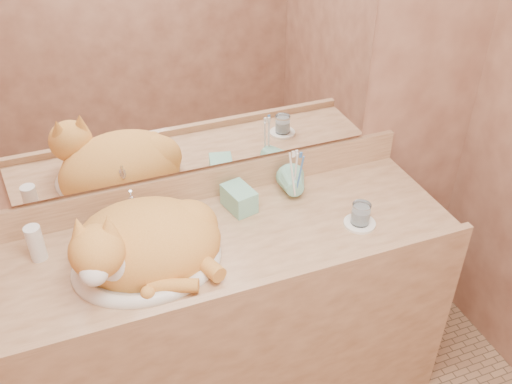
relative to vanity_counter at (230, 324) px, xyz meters
name	(u,v)px	position (x,y,z in m)	size (l,w,h in m)	color
wall_back	(197,99)	(0.00, 0.28, 0.82)	(2.40, 0.02, 2.50)	brown
vanity_counter	(230,324)	(0.00, 0.00, 0.00)	(1.60, 0.55, 0.85)	#906140
mirror	(195,61)	(0.00, 0.26, 0.97)	(1.30, 0.02, 0.80)	white
sink_basin	(145,246)	(-0.28, -0.02, 0.50)	(0.47, 0.39, 0.15)	white
faucet	(134,213)	(-0.28, 0.16, 0.50)	(0.04, 0.11, 0.15)	white
cat	(141,241)	(-0.29, -0.01, 0.51)	(0.48, 0.40, 0.26)	orange
soap_dispenser	(249,195)	(0.11, 0.09, 0.52)	(0.09, 0.09, 0.19)	#7FCBB0
toothbrush_cup	(296,191)	(0.31, 0.11, 0.48)	(0.11, 0.11, 0.10)	#7FCBB0
toothbrushes	(296,173)	(0.31, 0.11, 0.56)	(0.04, 0.04, 0.22)	white
saucer	(360,223)	(0.46, -0.09, 0.43)	(0.11, 0.11, 0.01)	white
water_glass	(361,214)	(0.46, -0.09, 0.47)	(0.07, 0.07, 0.08)	white
lotion_bottle	(36,243)	(-0.60, 0.13, 0.49)	(0.05, 0.05, 0.13)	white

